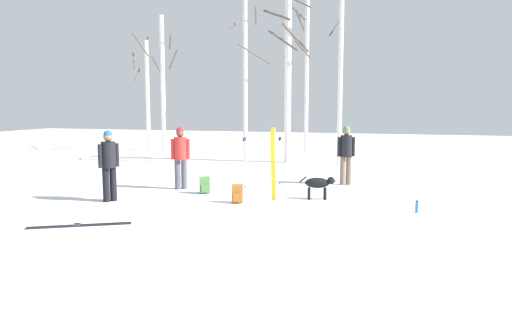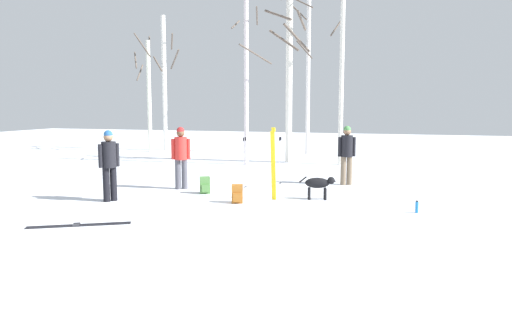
{
  "view_description": "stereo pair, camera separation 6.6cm",
  "coord_description": "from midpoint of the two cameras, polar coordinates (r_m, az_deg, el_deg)",
  "views": [
    {
      "loc": [
        2.85,
        -8.95,
        2.3
      ],
      "look_at": [
        -0.27,
        1.72,
        1.0
      ],
      "focal_mm": 32.85,
      "sensor_mm": 36.0,
      "label": 1
    },
    {
      "loc": [
        2.91,
        -8.93,
        2.3
      ],
      "look_at": [
        -0.27,
        1.72,
        1.0
      ],
      "focal_mm": 32.85,
      "sensor_mm": 36.0,
      "label": 2
    }
  ],
  "objects": [
    {
      "name": "ski_poles_1",
      "position": [
        12.72,
        -1.25,
        -0.24
      ],
      "size": [
        0.07,
        0.27,
        1.44
      ],
      "color": "#B2B2BC",
      "rests_on": "ground_plane"
    },
    {
      "name": "birch_tree_5",
      "position": [
        18.5,
        10.46,
        11.54
      ],
      "size": [
        1.18,
        1.42,
        7.55
      ],
      "color": "silver",
      "rests_on": "ground_plane"
    },
    {
      "name": "birch_tree_4",
      "position": [
        22.46,
        6.41,
        10.74
      ],
      "size": [
        1.18,
        0.96,
        7.54
      ],
      "color": "white",
      "rests_on": "ground_plane"
    },
    {
      "name": "ski_pair_planted_0",
      "position": [
        11.41,
        2.28,
        -0.48
      ],
      "size": [
        0.18,
        0.1,
        1.77
      ],
      "color": "yellow",
      "rests_on": "ground_plane"
    },
    {
      "name": "birch_tree_1",
      "position": [
        24.59,
        -11.03,
        9.43
      ],
      "size": [
        1.86,
        1.85,
        6.79
      ],
      "color": "white",
      "rests_on": "ground_plane"
    },
    {
      "name": "person_0",
      "position": [
        11.72,
        -17.3,
        -0.1
      ],
      "size": [
        0.34,
        0.45,
        1.72
      ],
      "color": "black",
      "rests_on": "ground_plane"
    },
    {
      "name": "birch_tree_3",
      "position": [
        19.0,
        4.14,
        11.04
      ],
      "size": [
        1.81,
        1.43,
        7.31
      ],
      "color": "silver",
      "rests_on": "ground_plane"
    },
    {
      "name": "birch_tree_0",
      "position": [
        23.74,
        -12.9,
        7.88
      ],
      "size": [
        1.29,
        1.23,
        5.75
      ],
      "color": "white",
      "rests_on": "ground_plane"
    },
    {
      "name": "backpack_1",
      "position": [
        11.1,
        -2.13,
        -4.16
      ],
      "size": [
        0.31,
        0.33,
        0.44
      ],
      "color": "#99591E",
      "rests_on": "ground_plane"
    },
    {
      "name": "person_2",
      "position": [
        13.0,
        -8.99,
        0.77
      ],
      "size": [
        0.47,
        0.34,
        1.72
      ],
      "color": "#4C4C56",
      "rests_on": "ground_plane"
    },
    {
      "name": "dog",
      "position": [
        11.59,
        7.84,
        -2.89
      ],
      "size": [
        0.89,
        0.34,
        0.57
      ],
      "color": "black",
      "rests_on": "ground_plane"
    },
    {
      "name": "ski_poles_0",
      "position": [
        13.4,
        3.09,
        0.03
      ],
      "size": [
        0.07,
        0.25,
        1.41
      ],
      "color": "#B2B2BC",
      "rests_on": "ground_plane"
    },
    {
      "name": "person_1",
      "position": [
        13.79,
        11.12,
        1.06
      ],
      "size": [
        0.49,
        0.34,
        1.72
      ],
      "color": "#72604C",
      "rests_on": "ground_plane"
    },
    {
      "name": "ski_pair_lying_0",
      "position": [
        9.69,
        -20.57,
        -7.43
      ],
      "size": [
        1.78,
        1.06,
        0.05
      ],
      "color": "black",
      "rests_on": "ground_plane"
    },
    {
      "name": "water_bottle_0",
      "position": [
        10.7,
        19.16,
        -5.43
      ],
      "size": [
        0.07,
        0.07,
        0.27
      ],
      "color": "#1E72BF",
      "rests_on": "ground_plane"
    },
    {
      "name": "backpack_0",
      "position": [
        12.35,
        -6.08,
        -3.09
      ],
      "size": [
        0.32,
        0.34,
        0.44
      ],
      "color": "#4C7F3F",
      "rests_on": "ground_plane"
    },
    {
      "name": "birch_tree_2",
      "position": [
        18.15,
        -1.06,
        10.58
      ],
      "size": [
        1.47,
        1.53,
        6.91
      ],
      "color": "silver",
      "rests_on": "ground_plane"
    },
    {
      "name": "ground_plane",
      "position": [
        9.67,
        -1.18,
        -7.1
      ],
      "size": [
        60.0,
        60.0,
        0.0
      ],
      "primitive_type": "plane",
      "color": "white"
    }
  ]
}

